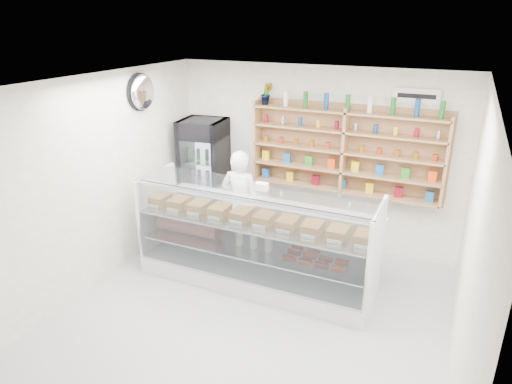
% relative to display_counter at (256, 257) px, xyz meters
% --- Properties ---
extents(room, '(5.00, 5.00, 5.00)m').
position_rel_display_counter_xyz_m(room, '(0.28, -0.93, 1.02)').
color(room, '#B4B5B9').
rests_on(room, ground).
extents(display_counter, '(3.21, 0.96, 1.40)m').
position_rel_display_counter_xyz_m(display_counter, '(0.00, 0.00, 0.00)').
color(display_counter, white).
rests_on(display_counter, floor).
extents(shop_worker, '(0.62, 0.42, 1.64)m').
position_rel_display_counter_xyz_m(shop_worker, '(-0.57, 0.69, 0.44)').
color(shop_worker, white).
rests_on(shop_worker, floor).
extents(drinks_cooler, '(0.76, 0.74, 1.91)m').
position_rel_display_counter_xyz_m(drinks_cooler, '(-1.48, 1.18, 0.58)').
color(drinks_cooler, black).
rests_on(drinks_cooler, floor).
extents(wall_shelving, '(2.84, 0.28, 1.33)m').
position_rel_display_counter_xyz_m(wall_shelving, '(0.78, 1.41, 1.22)').
color(wall_shelving, '#A77F4E').
rests_on(wall_shelving, back_wall).
extents(potted_plant, '(0.22, 0.20, 0.33)m').
position_rel_display_counter_xyz_m(potted_plant, '(-0.47, 1.41, 1.98)').
color(potted_plant, '#1E6626').
rests_on(potted_plant, wall_shelving).
extents(security_mirror, '(0.15, 0.50, 0.50)m').
position_rel_display_counter_xyz_m(security_mirror, '(-1.89, 0.27, 2.07)').
color(security_mirror, silver).
rests_on(security_mirror, left_wall).
extents(wall_sign, '(0.62, 0.03, 0.20)m').
position_rel_display_counter_xyz_m(wall_sign, '(1.68, 1.54, 2.07)').
color(wall_sign, white).
rests_on(wall_sign, back_wall).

